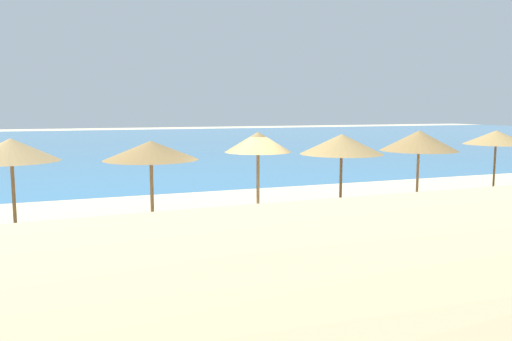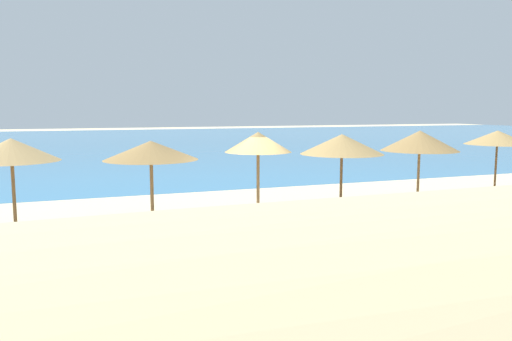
{
  "view_description": "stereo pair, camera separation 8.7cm",
  "coord_description": "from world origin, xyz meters",
  "px_view_note": "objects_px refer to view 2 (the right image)",
  "views": [
    {
      "loc": [
        -4.75,
        -12.4,
        3.3
      ],
      "look_at": [
        0.39,
        1.0,
        1.54
      ],
      "focal_mm": 34.95,
      "sensor_mm": 36.0,
      "label": 1
    },
    {
      "loc": [
        -4.67,
        -12.44,
        3.3
      ],
      "look_at": [
        0.39,
        1.0,
        1.54
      ],
      "focal_mm": 34.95,
      "sensor_mm": 36.0,
      "label": 2
    }
  ],
  "objects_px": {
    "beach_umbrella_8": "(497,138)",
    "beach_umbrella_4": "(151,150)",
    "beach_umbrella_7": "(420,141)",
    "cooler_box": "(207,223)",
    "beach_umbrella_3": "(11,150)",
    "beach_umbrella_6": "(342,144)",
    "beach_umbrella_5": "(258,142)"
  },
  "relations": [
    {
      "from": "beach_umbrella_8",
      "to": "beach_umbrella_4",
      "type": "bearing_deg",
      "value": 178.39
    },
    {
      "from": "beach_umbrella_7",
      "to": "cooler_box",
      "type": "xyz_separation_m",
      "value": [
        -7.72,
        -0.86,
        -2.05
      ]
    },
    {
      "from": "beach_umbrella_8",
      "to": "cooler_box",
      "type": "xyz_separation_m",
      "value": [
        -11.06,
        -0.74,
        -2.09
      ]
    },
    {
      "from": "beach_umbrella_3",
      "to": "beach_umbrella_6",
      "type": "distance_m",
      "value": 9.34
    },
    {
      "from": "beach_umbrella_7",
      "to": "cooler_box",
      "type": "bearing_deg",
      "value": -173.66
    },
    {
      "from": "beach_umbrella_6",
      "to": "cooler_box",
      "type": "height_order",
      "value": "beach_umbrella_6"
    },
    {
      "from": "beach_umbrella_4",
      "to": "beach_umbrella_5",
      "type": "xyz_separation_m",
      "value": [
        3.08,
        -0.4,
        0.18
      ]
    },
    {
      "from": "beach_umbrella_7",
      "to": "cooler_box",
      "type": "distance_m",
      "value": 8.04
    },
    {
      "from": "beach_umbrella_7",
      "to": "beach_umbrella_8",
      "type": "relative_size",
      "value": 1.02
    },
    {
      "from": "beach_umbrella_4",
      "to": "beach_umbrella_6",
      "type": "xyz_separation_m",
      "value": [
        5.83,
        -0.53,
        0.07
      ]
    },
    {
      "from": "beach_umbrella_4",
      "to": "beach_umbrella_7",
      "type": "bearing_deg",
      "value": -1.48
    },
    {
      "from": "beach_umbrella_4",
      "to": "cooler_box",
      "type": "xyz_separation_m",
      "value": [
        1.3,
        -1.09,
        -1.96
      ]
    },
    {
      "from": "beach_umbrella_7",
      "to": "beach_umbrella_8",
      "type": "distance_m",
      "value": 3.33
    },
    {
      "from": "beach_umbrella_3",
      "to": "beach_umbrella_7",
      "type": "height_order",
      "value": "same"
    },
    {
      "from": "beach_umbrella_3",
      "to": "cooler_box",
      "type": "distance_m",
      "value": 5.3
    },
    {
      "from": "beach_umbrella_8",
      "to": "beach_umbrella_3",
      "type": "bearing_deg",
      "value": -179.99
    },
    {
      "from": "beach_umbrella_5",
      "to": "beach_umbrella_7",
      "type": "xyz_separation_m",
      "value": [
        5.95,
        0.16,
        -0.1
      ]
    },
    {
      "from": "beach_umbrella_3",
      "to": "beach_umbrella_4",
      "type": "relative_size",
      "value": 0.98
    },
    {
      "from": "beach_umbrella_7",
      "to": "beach_umbrella_3",
      "type": "bearing_deg",
      "value": -179.47
    },
    {
      "from": "beach_umbrella_3",
      "to": "beach_umbrella_5",
      "type": "xyz_separation_m",
      "value": [
        6.58,
        -0.05,
        0.04
      ]
    },
    {
      "from": "beach_umbrella_3",
      "to": "beach_umbrella_5",
      "type": "bearing_deg",
      "value": -0.42
    },
    {
      "from": "beach_umbrella_3",
      "to": "cooler_box",
      "type": "xyz_separation_m",
      "value": [
        4.81,
        -0.74,
        -2.1
      ]
    },
    {
      "from": "beach_umbrella_5",
      "to": "cooler_box",
      "type": "height_order",
      "value": "beach_umbrella_5"
    },
    {
      "from": "beach_umbrella_7",
      "to": "beach_umbrella_5",
      "type": "bearing_deg",
      "value": -178.42
    },
    {
      "from": "beach_umbrella_4",
      "to": "beach_umbrella_5",
      "type": "distance_m",
      "value": 3.11
    },
    {
      "from": "beach_umbrella_3",
      "to": "beach_umbrella_4",
      "type": "xyz_separation_m",
      "value": [
        3.51,
        0.35,
        -0.14
      ]
    },
    {
      "from": "cooler_box",
      "to": "beach_umbrella_7",
      "type": "bearing_deg",
      "value": 6.34
    },
    {
      "from": "beach_umbrella_7",
      "to": "cooler_box",
      "type": "height_order",
      "value": "beach_umbrella_7"
    },
    {
      "from": "beach_umbrella_6",
      "to": "beach_umbrella_8",
      "type": "height_order",
      "value": "beach_umbrella_8"
    },
    {
      "from": "beach_umbrella_3",
      "to": "cooler_box",
      "type": "height_order",
      "value": "beach_umbrella_3"
    },
    {
      "from": "beach_umbrella_5",
      "to": "beach_umbrella_6",
      "type": "xyz_separation_m",
      "value": [
        2.75,
        -0.14,
        -0.12
      ]
    },
    {
      "from": "beach_umbrella_3",
      "to": "beach_umbrella_4",
      "type": "bearing_deg",
      "value": 5.67
    }
  ]
}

